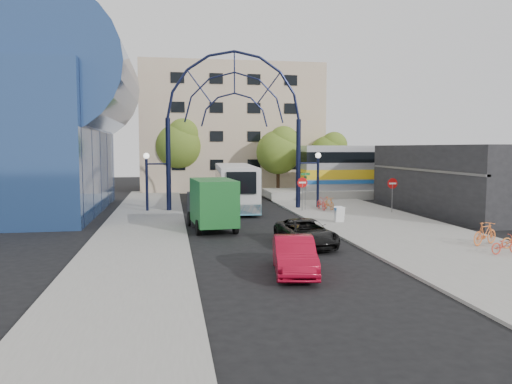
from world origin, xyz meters
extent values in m
plane|color=black|center=(0.00, 0.00, 0.00)|extent=(120.00, 120.00, 0.00)
cube|color=gray|center=(8.00, 4.00, 0.06)|extent=(8.00, 56.00, 0.12)
cube|color=gray|center=(-6.50, 6.00, 0.06)|extent=(5.00, 50.00, 0.12)
cylinder|color=black|center=(-5.00, 14.00, 3.50)|extent=(0.36, 0.36, 7.00)
cylinder|color=black|center=(5.00, 14.00, 3.50)|extent=(0.36, 0.36, 7.00)
cylinder|color=black|center=(-6.60, 14.00, 2.00)|extent=(0.20, 0.20, 4.00)
cylinder|color=black|center=(6.60, 14.00, 2.00)|extent=(0.20, 0.20, 4.00)
sphere|color=white|center=(-6.60, 14.00, 4.20)|extent=(0.44, 0.44, 0.44)
sphere|color=white|center=(6.60, 14.00, 4.20)|extent=(0.44, 0.44, 0.44)
cylinder|color=slate|center=(4.80, 12.00, 1.22)|extent=(0.06, 0.06, 2.20)
cylinder|color=red|center=(4.80, 12.00, 2.22)|extent=(0.80, 0.04, 0.80)
cube|color=white|center=(4.80, 11.97, 2.22)|extent=(0.55, 0.02, 0.12)
cylinder|color=slate|center=(11.00, 10.00, 1.22)|extent=(0.06, 0.06, 2.20)
cylinder|color=red|center=(11.00, 10.00, 2.22)|extent=(0.76, 0.04, 0.76)
cube|color=white|center=(11.00, 9.97, 2.22)|extent=(0.55, 0.02, 0.12)
cylinder|color=slate|center=(5.20, 12.60, 1.52)|extent=(0.05, 0.05, 2.80)
cube|color=#146626|center=(5.20, 12.60, 2.82)|extent=(0.70, 0.03, 0.18)
cube|color=#146626|center=(5.20, 12.60, 2.57)|extent=(0.03, 0.70, 0.18)
cube|color=white|center=(5.60, 5.80, 0.62)|extent=(0.55, 0.26, 0.99)
cube|color=white|center=(5.60, 6.15, 0.62)|extent=(0.55, 0.26, 0.99)
cube|color=#1E59A5|center=(5.60, 5.98, 0.95)|extent=(0.55, 0.42, 0.14)
cube|color=navy|center=(-17.00, 15.00, 5.00)|extent=(14.00, 18.00, 10.00)
cylinder|color=navy|center=(-12.00, 15.00, 10.00)|extent=(9.00, 16.00, 9.00)
cube|color=black|center=(16.00, 10.00, 2.50)|extent=(6.00, 16.00, 5.00)
cube|color=#C9A88C|center=(2.00, 35.00, 7.00)|extent=(20.00, 12.00, 14.00)
cube|color=gray|center=(20.00, 22.00, 0.40)|extent=(32.00, 5.00, 0.80)
cube|color=#B7B7BC|center=(20.00, 22.00, 2.90)|extent=(25.00, 3.00, 4.20)
cube|color=gold|center=(20.00, 22.00, 2.30)|extent=(25.10, 3.05, 0.90)
cube|color=black|center=(20.00, 22.00, 3.90)|extent=(25.05, 3.05, 1.00)
cube|color=#1E59A5|center=(20.00, 22.00, 1.60)|extent=(25.10, 3.05, 0.35)
cylinder|color=#382314|center=(6.00, 26.00, 1.26)|extent=(0.36, 0.36, 2.52)
sphere|color=#4D6A1C|center=(6.00, 26.00, 4.34)|extent=(4.48, 4.48, 4.48)
sphere|color=#4D6A1C|center=(6.50, 25.70, 5.46)|extent=(3.08, 3.08, 3.08)
cylinder|color=#382314|center=(-4.00, 30.00, 1.44)|extent=(0.36, 0.36, 2.88)
sphere|color=#4D6A1C|center=(-4.00, 30.00, 4.96)|extent=(5.12, 5.12, 5.12)
sphere|color=#4D6A1C|center=(-3.50, 29.70, 6.24)|extent=(3.52, 3.52, 3.52)
cylinder|color=#382314|center=(12.00, 28.00, 1.17)|extent=(0.36, 0.36, 2.34)
sphere|color=#4D6A1C|center=(12.00, 28.00, 4.03)|extent=(4.16, 4.16, 4.16)
sphere|color=#4D6A1C|center=(12.50, 27.70, 5.07)|extent=(2.86, 2.86, 2.86)
cube|color=silver|center=(0.21, 15.48, 1.86)|extent=(3.42, 12.38, 3.09)
cube|color=#5397B9|center=(0.21, 15.48, 0.59)|extent=(3.45, 12.38, 0.75)
cube|color=black|center=(0.21, 15.48, 2.50)|extent=(3.46, 12.14, 0.96)
cube|color=black|center=(-0.15, 9.29, 2.45)|extent=(2.01, 0.27, 1.49)
cube|color=black|center=(0.56, 21.54, 1.70)|extent=(2.56, 0.34, 1.70)
cylinder|color=black|center=(-0.90, 19.35, 0.51)|extent=(0.36, 1.04, 1.02)
cylinder|color=black|center=(1.75, 19.19, 0.51)|extent=(0.36, 1.04, 1.02)
cylinder|color=black|center=(-1.38, 11.04, 0.51)|extent=(0.36, 1.04, 1.02)
cylinder|color=black|center=(1.27, 10.88, 0.51)|extent=(0.36, 1.04, 1.02)
cube|color=black|center=(-2.69, 7.25, 1.00)|extent=(2.27, 2.36, 2.00)
cube|color=black|center=(-2.79, 8.34, 1.41)|extent=(1.82, 0.25, 0.91)
cube|color=#185D24|center=(-2.45, 4.54, 1.73)|extent=(2.54, 4.36, 2.55)
cylinder|color=black|center=(-3.71, 6.89, 0.44)|extent=(0.31, 0.89, 0.87)
cylinder|color=black|center=(-1.63, 7.07, 0.44)|extent=(0.31, 0.89, 0.87)
cylinder|color=black|center=(-3.40, 3.36, 0.44)|extent=(0.31, 0.89, 0.87)
cylinder|color=black|center=(-1.32, 3.54, 0.44)|extent=(0.31, 0.89, 0.87)
imported|color=black|center=(1.64, -0.45, 0.65)|extent=(2.48, 4.82, 1.30)
imported|color=maroon|center=(-0.24, -5.59, 0.70)|extent=(2.14, 4.46, 1.41)
imported|color=red|center=(6.42, 12.40, 0.61)|extent=(0.71, 1.88, 0.98)
imported|color=orange|center=(7.00, 12.41, 0.60)|extent=(0.74, 1.66, 0.96)
imported|color=orange|center=(10.09, -2.24, 0.67)|extent=(1.90, 1.23, 1.11)
imported|color=red|center=(9.72, -4.23, 0.53)|extent=(1.65, 0.84, 0.83)
camera|label=1|loc=(-4.86, -23.81, 4.81)|focal=35.00mm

